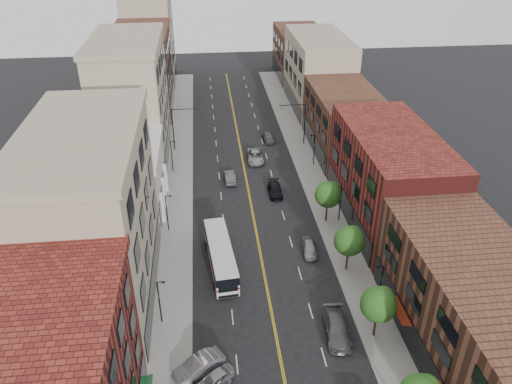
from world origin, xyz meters
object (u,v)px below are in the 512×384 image
object	(u,v)px
car_lane_a	(275,190)
car_lane_c	(268,137)
city_bus	(221,254)
car_lane_b	(255,156)
car_parked_far	(309,248)
car_parked_mid	(337,328)
car_lane_behind	(230,177)
car_angle_a	(214,380)
car_angle_b	(199,366)

from	to	relation	value
car_lane_a	car_lane_c	xyz separation A→B (m)	(1.38, 18.25, 0.06)
city_bus	car_lane_b	distance (m)	27.24
car_lane_c	car_parked_far	bearing A→B (deg)	-92.84
car_parked_far	car_lane_c	world-z (taller)	car_lane_c
car_parked_mid	car_lane_c	size ratio (longest dim) A/B	1.31
car_parked_far	car_lane_b	xyz separation A→B (m)	(-3.76, 24.94, 0.08)
car_lane_a	car_lane_behind	bearing A→B (deg)	144.38
city_bus	car_lane_behind	bearing A→B (deg)	78.21
car_parked_mid	city_bus	bearing A→B (deg)	136.67
car_angle_a	car_lane_c	world-z (taller)	car_lane_c
car_angle_a	car_lane_c	bearing A→B (deg)	130.86
car_parked_mid	car_lane_b	distance (m)	38.20
car_angle_b	car_angle_a	bearing A→B (deg)	8.33
car_parked_far	car_lane_b	distance (m)	25.23
car_lane_b	car_angle_b	bearing A→B (deg)	-100.57
car_angle_b	car_parked_far	distance (m)	20.82
car_lane_a	car_lane_b	world-z (taller)	car_lane_b
city_bus	car_parked_far	bearing A→B (deg)	2.42
car_parked_far	car_lane_b	world-z (taller)	car_lane_b
car_parked_far	car_lane_behind	bearing A→B (deg)	118.72
city_bus	car_parked_far	distance (m)	10.69
car_lane_behind	city_bus	bearing A→B (deg)	81.81
car_lane_behind	car_lane_b	bearing A→B (deg)	-126.90
car_parked_mid	car_parked_far	distance (m)	13.07
car_lane_b	car_parked_far	bearing A→B (deg)	-79.06
car_lane_a	car_lane_b	distance (m)	11.03
car_parked_far	car_lane_c	bearing A→B (deg)	96.02
car_angle_a	car_lane_behind	distance (m)	36.43
car_parked_mid	car_angle_a	bearing A→B (deg)	-154.34
city_bus	car_parked_mid	xyz separation A→B (m)	(10.55, -11.64, -0.88)
car_angle_a	car_angle_b	size ratio (longest dim) A/B	0.83
car_angle_b	car_lane_behind	bearing A→B (deg)	140.69
city_bus	car_lane_b	xyz separation A→B (m)	(6.79, 26.37, -0.93)
city_bus	car_angle_b	bearing A→B (deg)	-105.50
car_angle_a	car_lane_behind	world-z (taller)	car_lane_behind
car_angle_b	car_lane_a	bearing A→B (deg)	128.60
car_parked_far	car_lane_c	distance (m)	32.31
car_angle_b	car_lane_behind	distance (m)	35.02
car_lane_behind	car_lane_a	size ratio (longest dim) A/B	0.93
car_lane_behind	car_lane_b	distance (m)	7.81
city_bus	car_angle_a	xyz separation A→B (m)	(-1.36, -16.25, -1.02)
car_lane_behind	car_lane_c	world-z (taller)	car_lane_c
car_lane_behind	car_lane_a	distance (m)	7.64
car_lane_behind	car_parked_far	bearing A→B (deg)	112.33
car_lane_a	car_lane_b	bearing A→B (deg)	99.28
car_lane_a	car_lane_c	size ratio (longest dim) A/B	1.08
car_angle_b	car_lane_c	world-z (taller)	car_angle_b
car_parked_far	car_angle_a	bearing A→B (deg)	-119.23
car_parked_mid	car_lane_c	bearing A→B (deg)	95.42
car_angle_b	car_parked_mid	world-z (taller)	car_parked_mid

